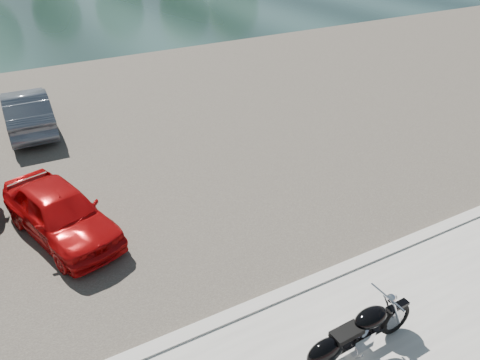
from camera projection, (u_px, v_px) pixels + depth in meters
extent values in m
cube|color=#ACA8A2|center=(288.00, 293.00, 9.38)|extent=(60.00, 0.30, 0.14)
cube|color=#413B35|center=(142.00, 130.00, 16.16)|extent=(60.00, 18.00, 0.04)
torus|color=black|center=(395.00, 318.00, 8.33)|extent=(0.68, 0.14, 0.68)
torus|color=black|center=(322.00, 358.00, 7.61)|extent=(0.68, 0.14, 0.68)
cylinder|color=#B2B2B7|center=(395.00, 318.00, 8.33)|extent=(0.46, 0.07, 0.46)
cylinder|color=#B2B2B7|center=(322.00, 358.00, 7.61)|extent=(0.46, 0.07, 0.46)
cylinder|color=silver|center=(396.00, 313.00, 8.04)|extent=(0.33, 0.06, 0.63)
cylinder|color=silver|center=(388.00, 306.00, 8.19)|extent=(0.33, 0.06, 0.63)
cylinder|color=silver|center=(388.00, 297.00, 7.83)|extent=(0.06, 0.75, 0.04)
sphere|color=silver|center=(391.00, 298.00, 7.92)|extent=(0.16, 0.16, 0.16)
sphere|color=silver|center=(394.00, 297.00, 7.95)|extent=(0.11, 0.11, 0.11)
cube|color=black|center=(398.00, 306.00, 8.17)|extent=(0.45, 0.15, 0.06)
cube|color=black|center=(360.00, 340.00, 8.00)|extent=(1.20, 0.14, 0.08)
cube|color=silver|center=(358.00, 338.00, 7.95)|extent=(0.46, 0.33, 0.34)
cylinder|color=silver|center=(364.00, 328.00, 7.89)|extent=(0.25, 0.19, 0.27)
cylinder|color=silver|center=(355.00, 332.00, 7.80)|extent=(0.25, 0.19, 0.27)
ellipsoid|color=black|center=(371.00, 318.00, 7.86)|extent=(0.69, 0.38, 0.32)
cube|color=black|center=(347.00, 333.00, 7.66)|extent=(0.56, 0.30, 0.10)
ellipsoid|color=black|center=(325.00, 352.00, 7.57)|extent=(0.74, 0.36, 0.50)
cube|color=black|center=(323.00, 356.00, 7.59)|extent=(0.41, 0.19, 0.30)
cylinder|color=silver|center=(337.00, 344.00, 8.00)|extent=(1.10, 0.12, 0.09)
cylinder|color=silver|center=(338.00, 341.00, 7.96)|extent=(1.10, 0.12, 0.09)
cylinder|color=#B2B2B7|center=(359.00, 357.00, 7.88)|extent=(0.03, 0.14, 0.22)
imported|color=#BB0C0E|center=(60.00, 213.00, 10.75)|extent=(2.47, 3.98, 1.26)
imported|color=slate|center=(27.00, 111.00, 15.86)|extent=(1.55, 4.13, 1.35)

